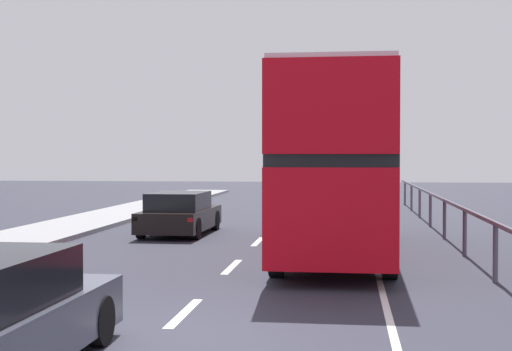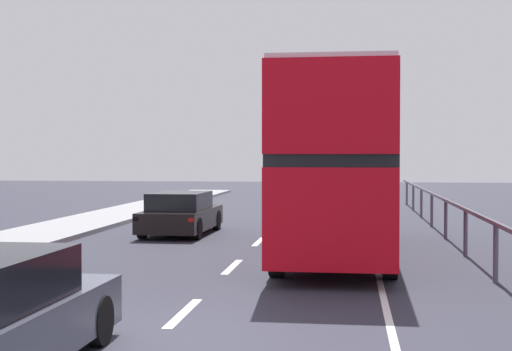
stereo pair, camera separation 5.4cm
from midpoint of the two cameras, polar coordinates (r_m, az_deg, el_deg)
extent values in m
cube|color=#2A2B37|center=(10.33, -7.44, -12.40)|extent=(73.19, 120.00, 0.10)
cube|color=silver|center=(11.97, -5.32, -10.21)|extent=(0.16, 2.19, 0.01)
cube|color=silver|center=(16.69, -1.70, -6.85)|extent=(0.16, 2.19, 0.01)
cube|color=silver|center=(21.49, 0.29, -4.98)|extent=(0.16, 2.19, 0.01)
cube|color=silver|center=(26.32, 1.55, -3.78)|extent=(0.16, 2.19, 0.01)
cube|color=silver|center=(31.16, 2.42, -2.96)|extent=(0.16, 2.19, 0.01)
cube|color=silver|center=(36.02, 3.05, -2.35)|extent=(0.16, 2.19, 0.01)
cube|color=silver|center=(18.87, 8.89, -5.90)|extent=(0.12, 46.00, 0.01)
cube|color=#514A5A|center=(18.96, 15.54, -2.48)|extent=(0.08, 42.00, 0.08)
cylinder|color=#514A5A|center=(15.26, 17.64, -5.58)|extent=(0.10, 0.10, 1.13)
cylinder|color=#514A5A|center=(19.01, 15.52, -4.18)|extent=(0.10, 0.10, 1.13)
cylinder|color=#514A5A|center=(22.77, 14.11, -3.23)|extent=(0.10, 0.10, 1.13)
cylinder|color=#514A5A|center=(26.56, 13.10, -2.55)|extent=(0.10, 0.10, 1.13)
cylinder|color=#514A5A|center=(30.35, 12.34, -2.05)|extent=(0.10, 0.10, 1.13)
cylinder|color=#514A5A|center=(34.15, 11.76, -1.65)|extent=(0.10, 0.10, 1.13)
cylinder|color=#514A5A|center=(37.95, 11.29, -1.33)|extent=(0.10, 0.10, 1.13)
cube|color=red|center=(18.90, 6.31, -1.98)|extent=(2.59, 10.79, 1.87)
cube|color=black|center=(18.86, 6.32, 1.22)|extent=(2.60, 10.36, 0.24)
cube|color=red|center=(18.88, 6.33, 4.19)|extent=(2.59, 10.79, 1.72)
cube|color=silver|center=(18.95, 6.33, 6.94)|extent=(2.54, 10.57, 0.10)
cube|color=black|center=(24.24, 6.66, -0.99)|extent=(2.19, 0.07, 1.31)
cube|color=yellow|center=(24.26, 6.68, 4.61)|extent=(1.46, 0.06, 0.28)
cylinder|color=black|center=(22.97, 3.79, -3.31)|extent=(0.29, 1.00, 1.00)
cylinder|color=black|center=(22.92, 9.37, -3.34)|extent=(0.29, 1.00, 1.00)
cylinder|color=black|center=(15.29, 1.69, -5.75)|extent=(0.29, 1.00, 1.00)
cylinder|color=black|center=(15.21, 10.13, -5.81)|extent=(0.29, 1.00, 1.00)
cylinder|color=black|center=(10.07, -11.55, -10.63)|extent=(0.21, 0.64, 0.64)
cube|color=black|center=(23.60, -5.55, -3.23)|extent=(1.86, 4.35, 0.60)
cube|color=black|center=(23.35, -5.68, -1.90)|extent=(1.62, 2.40, 0.52)
cube|color=red|center=(21.75, -8.91, -3.25)|extent=(0.16, 0.06, 0.12)
cube|color=red|center=(21.34, -4.82, -3.33)|extent=(0.16, 0.06, 0.12)
cylinder|color=black|center=(25.22, -6.57, -3.30)|extent=(0.21, 0.64, 0.64)
cylinder|color=black|center=(24.86, -2.93, -3.36)|extent=(0.21, 0.64, 0.64)
cylinder|color=black|center=(22.42, -8.46, -3.91)|extent=(0.21, 0.64, 0.64)
cylinder|color=black|center=(22.02, -4.38, -3.99)|extent=(0.21, 0.64, 0.64)
camera|label=1|loc=(0.03, -89.89, 0.00)|focal=53.33mm
camera|label=2|loc=(0.03, 90.11, 0.00)|focal=53.33mm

